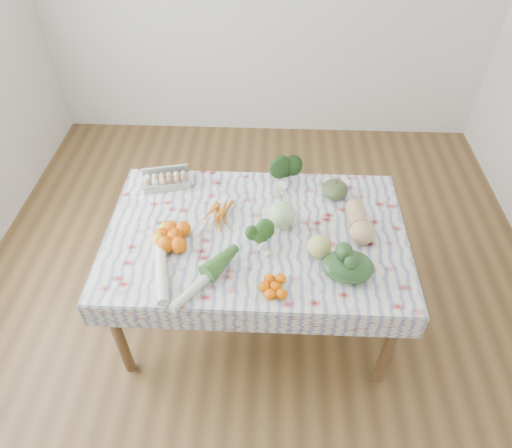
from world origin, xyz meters
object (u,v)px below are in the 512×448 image
Objects in this scene: cabbage at (282,215)px; grapefruit at (319,246)px; egg_carton at (166,182)px; butternut_squash at (360,221)px; kabocha_squash at (335,189)px; dining_table at (256,242)px.

grapefruit is at bearing -47.01° from cabbage.
butternut_squash reaches higher than egg_carton.
kabocha_squash is 1.01× the size of cabbage.
cabbage is at bearing 22.10° from dining_table.
cabbage reaches higher than grapefruit.
grapefruit reaches higher than kabocha_squash.
dining_table is 0.57m from kabocha_squash.
cabbage is 1.26× the size of grapefruit.
cabbage is (-0.32, -0.26, 0.03)m from kabocha_squash.
cabbage is at bearing 172.66° from butternut_squash.
butternut_squash is at bearing -29.48° from egg_carton.
egg_carton is 1.78× the size of kabocha_squash.
dining_table is 10.11× the size of kabocha_squash.
dining_table is 0.40m from grapefruit.
kabocha_squash is at bearing 35.19° from dining_table.
dining_table is 0.68m from egg_carton.
egg_carton is at bearing 156.28° from cabbage.
egg_carton is 1.04m from grapefruit.
grapefruit is at bearing -104.11° from kabocha_squash.
egg_carton is at bearing 147.06° from dining_table.
kabocha_squash is at bearing 75.89° from grapefruit.
grapefruit is at bearing -24.68° from dining_table.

